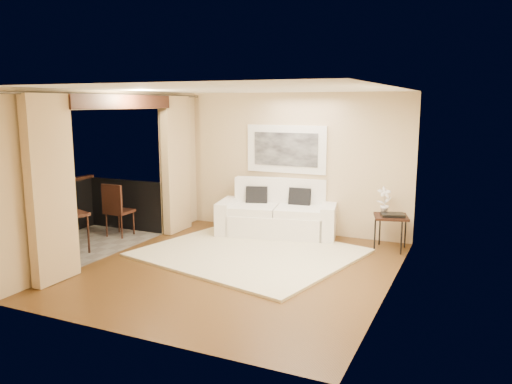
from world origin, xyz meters
The scene contains 18 objects.
floor centered at (0.00, 0.00, 0.00)m, with size 5.00×5.00×0.00m, color brown.
room_shell centered at (-2.13, 0.00, 2.52)m, with size 5.00×6.40×5.00m.
balcony centered at (-3.31, 0.00, 0.18)m, with size 1.81×2.60×1.17m.
curtains centered at (-2.11, 0.00, 1.34)m, with size 0.16×4.80×2.64m.
artwork centered at (-0.19, 2.46, 1.62)m, with size 1.62×0.07×0.92m.
rug centered at (-0.17, 0.76, 0.02)m, with size 3.25×2.83×0.04m, color beige.
sofa centered at (-0.20, 2.10, 0.38)m, with size 2.35×1.38×1.06m.
side_table centered at (1.93, 2.00, 0.54)m, with size 0.68×0.68×0.60m.
tray centered at (1.96, 1.96, 0.63)m, with size 0.38×0.28×0.05m, color black.
orchid centered at (1.78, 2.13, 0.84)m, with size 0.25×0.17×0.47m, color white.
bistro_table centered at (-2.91, -0.56, 0.64)m, with size 0.78×0.78×0.72m.
balcony_chair_far centered at (-2.92, 0.70, 0.59)m, with size 0.44×0.45×1.02m.
balcony_chair_near centered at (-3.66, -0.79, 0.50)m, with size 0.41×0.41×0.87m.
ice_bucket centered at (-3.08, -0.49, 0.82)m, with size 0.18×0.18×0.20m, color white.
candle centered at (-2.83, -0.45, 0.75)m, with size 0.06×0.06×0.07m, color red.
vase centered at (-2.90, -0.77, 0.81)m, with size 0.04×0.04×0.18m, color silver.
glass_a centered at (-2.79, -0.67, 0.78)m, with size 0.06×0.06×0.12m, color white.
glass_b centered at (-2.76, -0.56, 0.78)m, with size 0.06×0.06×0.12m, color silver.
Camera 1 is at (3.28, -6.54, 2.50)m, focal length 35.00 mm.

